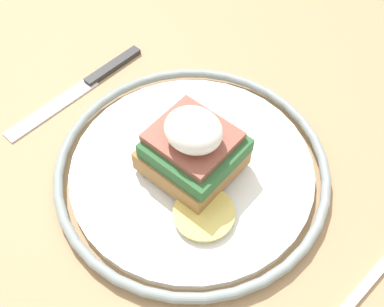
# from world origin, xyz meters

# --- Properties ---
(dining_table) EXTENTS (0.83, 0.79, 0.76)m
(dining_table) POSITION_xyz_m (0.00, 0.00, 0.62)
(dining_table) COLOR tan
(dining_table) RESTS_ON ground_plane
(plate) EXTENTS (0.28, 0.28, 0.02)m
(plate) POSITION_xyz_m (-0.02, 0.02, 0.76)
(plate) COLOR white
(plate) RESTS_ON dining_table
(sandwich) EXTENTS (0.12, 0.11, 0.08)m
(sandwich) POSITION_xyz_m (-0.02, 0.02, 0.80)
(sandwich) COLOR #9E703D
(sandwich) RESTS_ON plate
(fork) EXTENTS (0.03, 0.16, 0.00)m
(fork) POSITION_xyz_m (-0.22, 0.03, 0.76)
(fork) COLOR silver
(fork) RESTS_ON dining_table
(knife) EXTENTS (0.03, 0.19, 0.01)m
(knife) POSITION_xyz_m (0.15, 0.01, 0.76)
(knife) COLOR #2D2D2D
(knife) RESTS_ON dining_table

